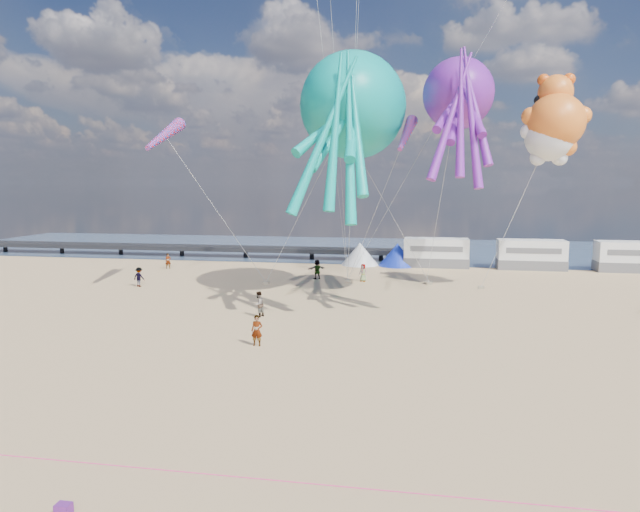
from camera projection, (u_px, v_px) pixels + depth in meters
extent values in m
plane|color=tan|center=(301.00, 413.00, 21.74)|extent=(120.00, 120.00, 0.00)
plane|color=#364B67|center=(387.00, 249.00, 75.46)|extent=(120.00, 120.00, 0.00)
cube|color=black|center=(151.00, 247.00, 69.42)|extent=(60.00, 3.00, 0.50)
cube|color=silver|center=(436.00, 253.00, 59.59)|extent=(6.60, 2.50, 3.00)
cube|color=silver|center=(531.00, 255.00, 57.95)|extent=(6.60, 2.50, 3.00)
cube|color=silver|center=(632.00, 257.00, 56.31)|extent=(6.60, 2.50, 3.00)
cone|color=white|center=(360.00, 254.00, 61.00)|extent=(4.00, 4.00, 2.40)
cone|color=#1933CC|center=(397.00, 255.00, 60.32)|extent=(4.00, 4.00, 2.40)
cube|color=#5E1F75|center=(64.00, 509.00, 15.07)|extent=(0.40, 0.30, 0.32)
cylinder|color=#F2338C|center=(267.00, 480.00, 16.86)|extent=(34.00, 0.03, 0.03)
imported|color=tan|center=(257.00, 331.00, 30.67)|extent=(0.63, 0.42, 1.68)
imported|color=#7F6659|center=(363.00, 273.00, 50.77)|extent=(0.68, 0.58, 1.58)
imported|color=#7F6659|center=(259.00, 304.00, 37.32)|extent=(0.82, 0.97, 1.69)
imported|color=#7F6659|center=(139.00, 277.00, 48.21)|extent=(0.91, 0.78, 1.66)
imported|color=#7F6659|center=(317.00, 269.00, 52.08)|extent=(1.10, 0.97, 1.78)
imported|color=#7F6659|center=(168.00, 261.00, 58.33)|extent=(1.48, 1.22, 1.59)
cube|color=gray|center=(266.00, 283.00, 49.66)|extent=(0.50, 0.35, 0.22)
cube|color=gray|center=(426.00, 282.00, 49.77)|extent=(0.50, 0.35, 0.22)
cube|color=gray|center=(481.00, 288.00, 47.30)|extent=(0.50, 0.35, 0.22)
cube|color=gray|center=(429.00, 283.00, 49.35)|extent=(0.50, 0.35, 0.22)
cube|color=gray|center=(348.00, 281.00, 50.67)|extent=(0.50, 0.35, 0.22)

